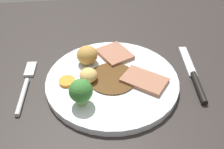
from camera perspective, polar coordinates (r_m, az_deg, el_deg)
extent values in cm
cube|color=#2B2623|center=(53.81, 0.20, -4.24)|extent=(120.00, 84.00, 3.60)
cylinder|color=white|center=(52.97, 0.00, -1.41)|extent=(26.08, 26.08, 1.40)
cylinder|color=#563819|center=(52.34, -0.29, -0.79)|extent=(9.57, 9.57, 0.30)
cube|color=#9E664C|center=(58.34, 0.58, 4.42)|extent=(8.32, 8.82, 0.80)
cube|color=#9E664C|center=(51.84, 6.91, -1.25)|extent=(9.81, 9.26, 0.80)
ellipsoid|color=#D8B260|center=(51.38, -5.05, -0.16)|extent=(4.83, 4.83, 2.65)
ellipsoid|color=#BC8C42|center=(55.59, -5.32, 4.14)|extent=(6.12, 6.12, 3.87)
cylinder|color=orange|center=(52.08, -9.58, -1.46)|extent=(3.15, 3.15, 0.64)
cylinder|color=#8CB766|center=(47.41, -6.47, -5.42)|extent=(1.79, 1.79, 1.51)
sphere|color=#387A33|center=(45.87, -6.67, -3.48)|extent=(4.17, 4.17, 4.17)
cylinder|color=silver|center=(52.96, -18.57, -4.40)|extent=(1.50, 9.54, 0.90)
cube|color=silver|center=(59.06, -16.99, 1.08)|extent=(2.28, 4.62, 0.60)
cylinder|color=black|center=(54.42, 18.01, -2.62)|extent=(2.02, 8.58, 1.20)
cube|color=silver|center=(61.23, 15.78, 2.79)|extent=(2.72, 10.62, 0.40)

